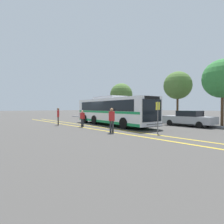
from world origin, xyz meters
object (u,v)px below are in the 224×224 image
(tree_3, at_px, (223,79))
(pedestrian_0, at_px, (112,119))
(pedestrian_1, at_px, (58,115))
(bus_stop_sign, at_px, (158,113))
(pedestrian_2, at_px, (82,118))
(transit_bus, at_px, (112,110))
(parked_car_0, at_px, (89,114))
(parked_car_2, at_px, (133,116))
(tree_0, at_px, (121,95))
(parked_car_3, at_px, (189,118))
(parked_car_1, at_px, (108,115))
(tree_1, at_px, (178,85))

(tree_3, bearing_deg, pedestrian_0, -107.28)
(pedestrian_1, xyz_separation_m, bus_stop_sign, (10.29, 2.82, 0.40))
(pedestrian_2, bearing_deg, transit_bus, 70.82)
(parked_car_0, xyz_separation_m, tree_3, (20.15, 2.68, 4.09))
(pedestrian_2, bearing_deg, parked_car_2, 83.33)
(parked_car_0, bearing_deg, tree_3, -78.59)
(parked_car_2, height_order, pedestrian_2, pedestrian_2)
(bus_stop_sign, bearing_deg, tree_0, -120.34)
(parked_car_0, xyz_separation_m, parked_car_3, (18.03, -0.10, 0.08))
(parked_car_0, height_order, parked_car_2, parked_car_2)
(parked_car_0, relative_size, pedestrian_1, 2.30)
(parked_car_1, distance_m, pedestrian_0, 13.88)
(pedestrian_1, bearing_deg, pedestrian_2, 44.44)
(parked_car_2, xyz_separation_m, pedestrian_0, (5.56, -8.53, 0.32))
(parked_car_2, height_order, tree_1, tree_1)
(pedestrian_1, xyz_separation_m, pedestrian_2, (2.96, 1.12, -0.16))
(pedestrian_1, height_order, tree_3, tree_3)
(parked_car_1, distance_m, parked_car_2, 5.27)
(transit_bus, relative_size, parked_car_1, 2.72)
(pedestrian_2, bearing_deg, tree_0, 111.04)
(transit_bus, bearing_deg, parked_car_1, -120.67)
(parked_car_2, height_order, parked_car_3, parked_car_3)
(parked_car_3, xyz_separation_m, pedestrian_1, (-9.35, -9.51, 0.28))
(transit_bus, relative_size, pedestrian_2, 7.41)
(transit_bus, height_order, pedestrian_2, transit_bus)
(bus_stop_sign, height_order, tree_0, tree_0)
(parked_car_0, xyz_separation_m, bus_stop_sign, (18.97, -6.78, 0.76))
(parked_car_1, xyz_separation_m, parked_car_2, (5.27, -0.14, 0.01))
(parked_car_3, xyz_separation_m, tree_3, (2.12, 2.78, 4.00))
(bus_stop_sign, bearing_deg, pedestrian_2, -70.76)
(parked_car_0, bearing_deg, parked_car_2, -88.55)
(transit_bus, xyz_separation_m, parked_car_0, (-12.09, 5.11, -0.91))
(bus_stop_sign, relative_size, tree_1, 0.34)
(pedestrian_2, bearing_deg, parked_car_1, 114.55)
(tree_0, bearing_deg, parked_car_0, -120.83)
(pedestrian_0, bearing_deg, transit_bus, 85.24)
(parked_car_1, bearing_deg, parked_car_2, -91.82)
(transit_bus, xyz_separation_m, pedestrian_1, (-3.41, -4.50, -0.54))
(tree_1, distance_m, tree_3, 6.70)
(transit_bus, distance_m, pedestrian_2, 3.48)
(parked_car_3, bearing_deg, tree_3, -34.86)
(pedestrian_1, relative_size, tree_3, 0.27)
(tree_1, height_order, tree_3, tree_1)
(transit_bus, height_order, tree_1, tree_1)
(transit_bus, height_order, parked_car_0, transit_bus)
(tree_0, bearing_deg, transit_bus, -48.17)
(parked_car_1, bearing_deg, bus_stop_sign, -116.26)
(pedestrian_0, distance_m, tree_1, 14.94)
(parked_car_3, relative_size, bus_stop_sign, 2.16)
(pedestrian_0, xyz_separation_m, tree_1, (-2.58, 14.20, 3.87))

